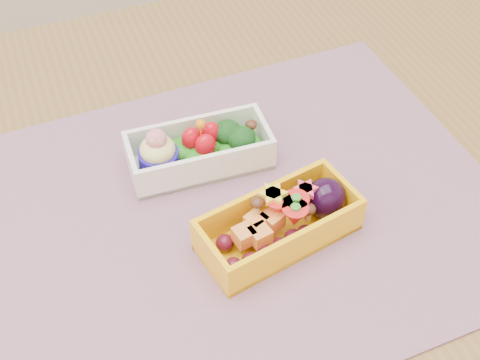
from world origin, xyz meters
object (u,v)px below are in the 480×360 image
object	(u,v)px
table	(210,265)
placemat	(235,211)
bento_yellow	(282,222)
bento_white	(199,150)

from	to	relation	value
table	placemat	bearing A→B (deg)	-32.34
table	bento_yellow	world-z (taller)	bento_yellow
placemat	bento_yellow	distance (m)	0.06
table	bento_white	world-z (taller)	bento_white
table	placemat	size ratio (longest dim) A/B	2.21
bento_white	bento_yellow	xyz separation A→B (m)	(0.04, -0.12, 0.00)
placemat	bento_yellow	bearing A→B (deg)	-58.45
bento_white	bento_yellow	world-z (taller)	bento_white
table	bento_white	distance (m)	0.14
table	bento_yellow	bearing A→B (deg)	-49.70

